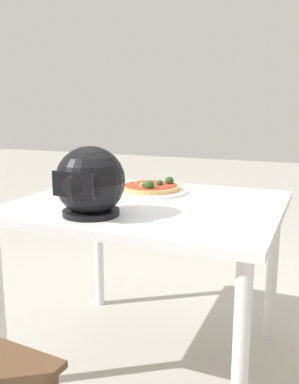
% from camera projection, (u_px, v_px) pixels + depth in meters
% --- Properties ---
extents(ground_plane, '(14.00, 14.00, 0.00)m').
position_uv_depth(ground_plane, '(148.00, 360.00, 1.81)').
color(ground_plane, '#B2ADA3').
extents(dining_table, '(1.03, 0.88, 0.70)m').
position_uv_depth(dining_table, '(148.00, 222.00, 1.68)').
color(dining_table, white).
rests_on(dining_table, ground).
extents(pizza_plate, '(0.33, 0.33, 0.01)m').
position_uv_depth(pizza_plate, '(151.00, 191.00, 1.86)').
color(pizza_plate, white).
rests_on(pizza_plate, dining_table).
extents(pizza, '(0.26, 0.26, 0.05)m').
position_uv_depth(pizza, '(151.00, 187.00, 1.85)').
color(pizza, tan).
rests_on(pizza, pizza_plate).
extents(motorcycle_helmet, '(0.24, 0.24, 0.24)m').
position_uv_depth(motorcycle_helmet, '(90.00, 183.00, 1.44)').
color(motorcycle_helmet, black).
rests_on(motorcycle_helmet, dining_table).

